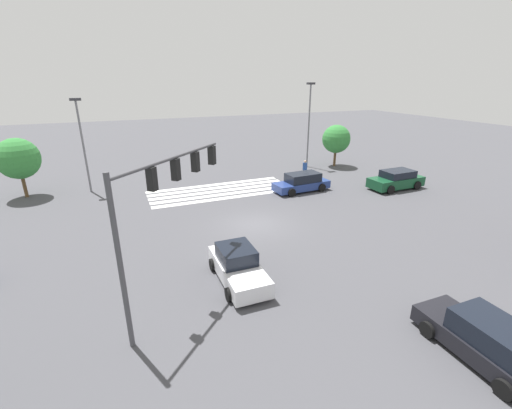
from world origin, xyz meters
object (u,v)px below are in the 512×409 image
(traffic_signal_mast, at_px, (164,195))
(car_3, at_px, (302,183))
(tree_corner_c, at_px, (18,159))
(tree_corner_a, at_px, (336,139))
(pedestrian, at_px, (305,169))
(car_2, at_px, (487,341))
(street_light_pole_a, at_px, (82,137))
(car_0, at_px, (238,266))
(car_1, at_px, (396,180))
(street_light_pole_b, at_px, (309,118))

(traffic_signal_mast, xyz_separation_m, car_3, (-12.56, -11.34, -4.06))
(car_3, relative_size, tree_corner_c, 1.04)
(tree_corner_a, bearing_deg, traffic_signal_mast, 41.09)
(pedestrian, bearing_deg, car_2, 31.28)
(street_light_pole_a, height_order, tree_corner_a, street_light_pole_a)
(traffic_signal_mast, distance_m, street_light_pole_a, 18.26)
(traffic_signal_mast, bearing_deg, car_0, -31.50)
(car_1, xyz_separation_m, street_light_pole_a, (23.91, -9.06, 3.74))
(pedestrian, height_order, street_light_pole_a, street_light_pole_a)
(car_2, distance_m, pedestrian, 21.95)
(traffic_signal_mast, xyz_separation_m, pedestrian, (-14.57, -14.31, -3.77))
(car_0, bearing_deg, car_2, 38.68)
(car_3, distance_m, street_light_pole_a, 17.88)
(car_1, bearing_deg, traffic_signal_mast, 22.06)
(street_light_pole_b, xyz_separation_m, tree_corner_a, (-2.85, 0.93, -2.16))
(pedestrian, bearing_deg, car_0, 5.66)
(car_1, height_order, car_3, car_1)
(traffic_signal_mast, relative_size, car_2, 1.42)
(traffic_signal_mast, relative_size, street_light_pole_b, 0.74)
(traffic_signal_mast, height_order, pedestrian, traffic_signal_mast)
(street_light_pole_b, xyz_separation_m, tree_corner_c, (25.61, 0.14, -1.95))
(traffic_signal_mast, xyz_separation_m, car_1, (-20.26, -8.83, -4.02))
(street_light_pole_b, bearing_deg, street_light_pole_a, 1.70)
(car_0, bearing_deg, street_light_pole_a, -157.70)
(car_0, relative_size, pedestrian, 2.40)
(car_1, xyz_separation_m, tree_corner_c, (28.57, -9.54, 2.32))
(car_0, height_order, car_1, car_0)
(traffic_signal_mast, distance_m, pedestrian, 20.77)
(car_3, relative_size, street_light_pole_b, 0.57)
(tree_corner_a, bearing_deg, car_1, 90.69)
(tree_corner_c, bearing_deg, traffic_signal_mast, 114.32)
(car_0, xyz_separation_m, car_3, (-9.48, -10.60, 0.02))
(street_light_pole_b, height_order, tree_corner_a, street_light_pole_b)
(car_1, relative_size, pedestrian, 2.69)
(traffic_signal_mast, height_order, car_0, traffic_signal_mast)
(tree_corner_a, bearing_deg, street_light_pole_b, -18.06)
(car_3, bearing_deg, car_1, 158.60)
(traffic_signal_mast, relative_size, street_light_pole_a, 0.84)
(car_1, bearing_deg, tree_corner_a, -90.79)
(car_0, bearing_deg, car_3, 139.07)
(traffic_signal_mast, distance_m, tree_corner_a, 26.82)
(car_3, height_order, tree_corner_c, tree_corner_c)
(car_2, xyz_separation_m, tree_corner_c, (17.33, -25.30, 2.37))
(car_0, height_order, street_light_pole_b, street_light_pole_b)
(traffic_signal_mast, distance_m, car_0, 5.16)
(traffic_signal_mast, height_order, tree_corner_c, traffic_signal_mast)
(car_2, height_order, tree_corner_a, tree_corner_a)
(car_0, distance_m, pedestrian, 17.79)
(tree_corner_c, bearing_deg, car_2, 124.41)
(car_0, xyz_separation_m, car_1, (-17.18, -8.09, 0.06))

